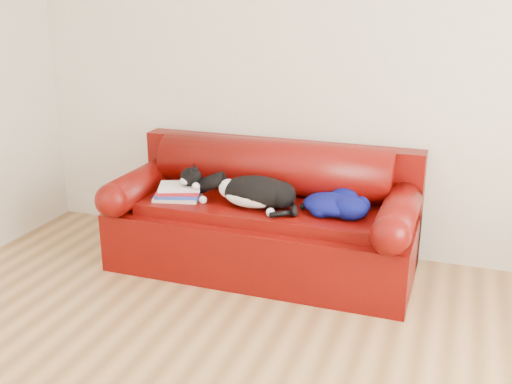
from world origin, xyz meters
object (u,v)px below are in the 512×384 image
Objects in this scene: book_stack at (179,192)px; cat at (256,193)px; blanket at (335,203)px; sofa_base at (263,236)px.

cat reaches higher than book_stack.
blanket is at bearing 4.39° from book_stack.
cat reaches higher than sofa_base.
sofa_base is at bearing 13.09° from book_stack.
book_stack is at bearing -173.22° from cat.
cat is at bearing -171.65° from blanket.
sofa_base is 0.39m from cat.
book_stack is 0.49× the size of cat.
book_stack reaches higher than sofa_base.
blanket is at bearing 14.36° from cat.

